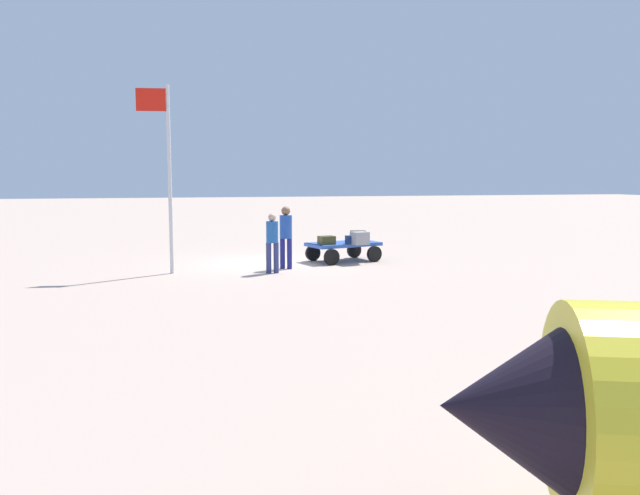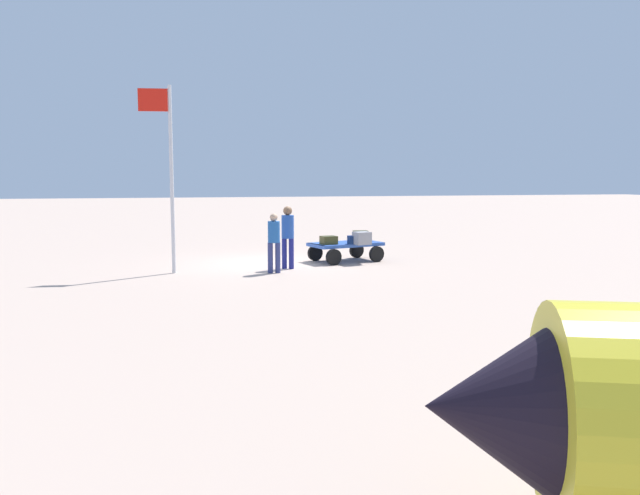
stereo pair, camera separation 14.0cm
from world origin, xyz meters
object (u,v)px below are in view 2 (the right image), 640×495
Objects in this scene: suitcase_navy at (360,236)px; worker_trailing at (288,232)px; worker_lead at (274,239)px; suitcase_maroon at (359,240)px; suitcase_dark at (362,238)px; luggage_cart at (345,247)px; flagpole at (168,164)px; suitcase_tan at (329,240)px.

suitcase_navy is 0.29× the size of worker_trailing.
worker_lead is (3.08, 2.26, 0.19)m from suitcase_navy.
suitcase_dark is (-0.04, 0.20, 0.06)m from suitcase_maroon.
suitcase_navy is (-0.61, -0.42, 0.30)m from luggage_cart.
luggage_cart is 0.80m from suitcase_navy.
worker_lead is 0.91× the size of worker_trailing.
flagpole is at bearing 8.56° from suitcase_maroon.
suitcase_tan is (0.94, -0.30, -0.07)m from suitcase_dark.
worker_trailing is 3.71m from flagpole.
worker_trailing is at bearing 30.31° from luggage_cart.
luggage_cart is at bearing -149.69° from worker_trailing.
suitcase_navy is at bearing -148.72° from worker_trailing.
worker_trailing reaches higher than suitcase_navy.
flagpole is (2.71, -0.58, 1.99)m from worker_lead.
suitcase_tan is 1.64m from worker_trailing.
luggage_cart is 5.87m from flagpole.
suitcase_dark is at bearing 162.37° from suitcase_tan.
worker_trailing is (2.27, 0.71, 0.34)m from suitcase_maroon.
worker_trailing reaches higher than worker_lead.
flagpole is (4.58, 0.93, 2.21)m from suitcase_tan.
worker_lead reaches higher than suitcase_navy.
suitcase_tan is 5.17m from flagpole.
suitcase_navy is 6.41m from flagpole.
suitcase_maroon is at bearing -171.44° from flagpole.
worker_trailing is 0.36× the size of flagpole.
suitcase_maroon is 1.20× the size of suitcase_dark.
worker_trailing reaches higher than suitcase_tan.
suitcase_tan is at bearing -168.55° from flagpole.
luggage_cart is 3.11m from worker_lead.
worker_trailing is at bearing 31.28° from suitcase_navy.
suitcase_maroon is 0.90m from suitcase_tan.
flagpole is (5.18, 1.26, 2.47)m from luggage_cart.
worker_lead is at bearing 168.00° from flagpole.
luggage_cart is at bearing -55.35° from suitcase_maroon.
suitcase_maroon is 2.41m from worker_trailing.
worker_lead is (2.77, 1.40, 0.22)m from suitcase_maroon.
suitcase_maroon is at bearing -77.92° from suitcase_dark.
flagpole reaches higher than suitcase_navy.
suitcase_navy is 3.04m from worker_trailing.
luggage_cart is 0.48× the size of flagpole.
suitcase_maroon is at bearing 124.65° from luggage_cart.
suitcase_tan is 2.41m from worker_lead.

